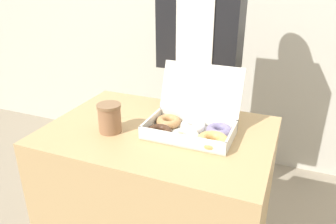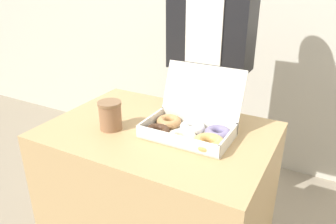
% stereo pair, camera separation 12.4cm
% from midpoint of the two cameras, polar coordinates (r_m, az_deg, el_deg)
% --- Properties ---
extents(table, '(0.86, 0.60, 0.78)m').
position_cam_midpoint_polar(table, '(1.48, -4.00, -16.69)').
color(table, tan).
rests_on(table, ground_plane).
extents(donut_box, '(0.34, 0.28, 0.23)m').
position_cam_midpoint_polar(donut_box, '(1.21, 1.31, -2.53)').
color(donut_box, silver).
rests_on(donut_box, table).
extents(coffee_cup, '(0.09, 0.09, 0.11)m').
position_cam_midpoint_polar(coffee_cup, '(1.26, -12.94, -1.07)').
color(coffee_cup, '#8C6042').
rests_on(coffee_cup, table).
extents(person_customer, '(0.39, 0.22, 1.68)m').
position_cam_midpoint_polar(person_customer, '(1.66, 3.20, 8.55)').
color(person_customer, '#665B51').
rests_on(person_customer, ground_plane).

